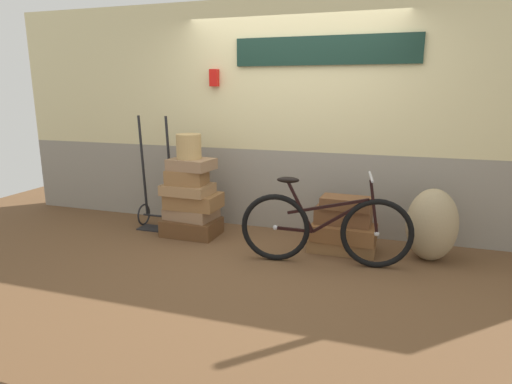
# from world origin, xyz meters

# --- Properties ---
(ground) EXTENTS (9.50, 5.20, 0.06)m
(ground) POSITION_xyz_m (0.00, 0.00, -0.03)
(ground) COLOR brown
(station_building) EXTENTS (7.50, 0.74, 2.70)m
(station_building) POSITION_xyz_m (0.01, 0.85, 1.35)
(station_building) COLOR gray
(station_building) RESTS_ON ground
(suitcase_0) EXTENTS (0.64, 0.46, 0.19)m
(suitcase_0) POSITION_xyz_m (-1.05, 0.19, 0.10)
(suitcase_0) COLOR brown
(suitcase_0) RESTS_ON ground
(suitcase_1) EXTENTS (0.60, 0.48, 0.13)m
(suitcase_1) POSITION_xyz_m (-1.07, 0.24, 0.26)
(suitcase_1) COLOR #937051
(suitcase_1) RESTS_ON suitcase_0
(suitcase_2) EXTENTS (0.62, 0.43, 0.17)m
(suitcase_2) POSITION_xyz_m (-1.03, 0.23, 0.41)
(suitcase_2) COLOR olive
(suitcase_2) RESTS_ON suitcase_1
(suitcase_3) EXTENTS (0.56, 0.43, 0.12)m
(suitcase_3) POSITION_xyz_m (-1.08, 0.18, 0.56)
(suitcase_3) COLOR #9E754C
(suitcase_3) RESTS_ON suitcase_2
(suitcase_4) EXTENTS (0.46, 0.36, 0.17)m
(suitcase_4) POSITION_xyz_m (-1.09, 0.18, 0.70)
(suitcase_4) COLOR olive
(suitcase_4) RESTS_ON suitcase_3
(suitcase_5) EXTENTS (0.52, 0.43, 0.13)m
(suitcase_5) POSITION_xyz_m (-1.03, 0.21, 0.85)
(suitcase_5) COLOR #937051
(suitcase_5) RESTS_ON suitcase_4
(suitcase_6) EXTENTS (0.70, 0.41, 0.13)m
(suitcase_6) POSITION_xyz_m (0.71, 0.24, 0.07)
(suitcase_6) COLOR olive
(suitcase_6) RESTS_ON ground
(suitcase_7) EXTENTS (0.68, 0.40, 0.17)m
(suitcase_7) POSITION_xyz_m (0.73, 0.19, 0.22)
(suitcase_7) COLOR brown
(suitcase_7) RESTS_ON suitcase_6
(suitcase_8) EXTENTS (0.59, 0.31, 0.18)m
(suitcase_8) POSITION_xyz_m (0.71, 0.23, 0.39)
(suitcase_8) COLOR brown
(suitcase_8) RESTS_ON suitcase_7
(suitcase_9) EXTENTS (0.52, 0.30, 0.12)m
(suitcase_9) POSITION_xyz_m (0.74, 0.20, 0.54)
(suitcase_9) COLOR brown
(suitcase_9) RESTS_ON suitcase_8
(wicker_basket) EXTENTS (0.28, 0.28, 0.28)m
(wicker_basket) POSITION_xyz_m (-1.06, 0.21, 1.05)
(wicker_basket) COLOR tan
(wicker_basket) RESTS_ON suitcase_5
(luggage_trolley) EXTENTS (0.45, 0.36, 1.38)m
(luggage_trolley) POSITION_xyz_m (-1.59, 0.33, 0.33)
(luggage_trolley) COLOR black
(luggage_trolley) RESTS_ON ground
(burlap_sack) EXTENTS (0.50, 0.42, 0.74)m
(burlap_sack) POSITION_xyz_m (1.59, 0.24, 0.37)
(burlap_sack) COLOR #9E8966
(burlap_sack) RESTS_ON ground
(bicycle) EXTENTS (1.67, 0.46, 0.91)m
(bicycle) POSITION_xyz_m (0.59, -0.19, 0.37)
(bicycle) COLOR black
(bicycle) RESTS_ON ground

